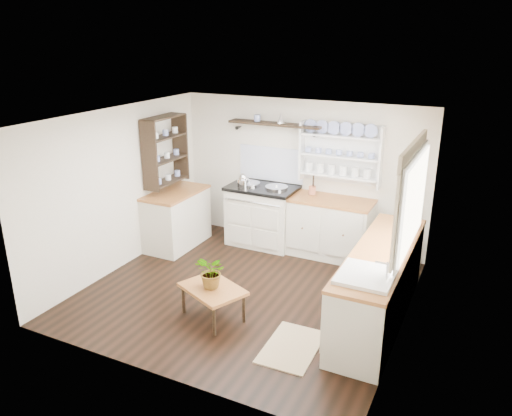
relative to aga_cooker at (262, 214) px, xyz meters
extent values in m
cube|color=black|center=(0.51, -1.57, -0.49)|extent=(4.00, 3.80, 0.01)
cube|color=silver|center=(0.51, 0.33, 0.66)|extent=(4.00, 0.02, 2.30)
cube|color=silver|center=(2.51, -1.57, 0.66)|extent=(0.02, 3.80, 2.30)
cube|color=silver|center=(-1.49, -1.57, 0.66)|extent=(0.02, 3.80, 2.30)
cube|color=white|center=(0.51, -1.57, 1.81)|extent=(4.00, 3.80, 0.01)
cube|color=white|center=(2.47, -1.42, 1.01)|extent=(0.04, 1.40, 1.00)
cube|color=white|center=(2.45, -1.42, 1.01)|extent=(0.02, 1.50, 1.10)
cube|color=beige|center=(2.43, -1.42, 1.59)|extent=(0.04, 1.55, 0.18)
cube|color=silver|center=(0.00, 0.00, -0.03)|extent=(1.04, 0.67, 0.91)
cube|color=black|center=(0.00, 0.00, 0.45)|extent=(1.08, 0.71, 0.05)
cylinder|color=silver|center=(-0.24, 0.00, 0.49)|extent=(0.35, 0.35, 0.03)
cylinder|color=silver|center=(0.24, 0.00, 0.49)|extent=(0.35, 0.35, 0.03)
cylinder|color=silver|center=(0.00, -0.38, 0.32)|extent=(0.93, 0.02, 0.02)
cube|color=beige|center=(1.11, 0.03, -0.05)|extent=(1.25, 0.60, 0.88)
cube|color=brown|center=(1.11, 0.03, 0.39)|extent=(1.27, 0.63, 0.04)
cube|color=beige|center=(2.21, -1.47, -0.05)|extent=(0.60, 2.40, 0.88)
cube|color=brown|center=(2.21, -1.47, 0.39)|extent=(0.62, 2.43, 0.04)
cube|color=white|center=(2.21, -2.22, 0.31)|extent=(0.55, 0.60, 0.28)
cylinder|color=silver|center=(2.41, -2.22, 0.51)|extent=(0.02, 0.02, 0.22)
cube|color=beige|center=(-1.19, -0.67, -0.05)|extent=(0.60, 1.10, 0.88)
cube|color=brown|center=(-1.19, -0.67, 0.39)|extent=(0.62, 1.13, 0.04)
cube|color=white|center=(1.16, 0.31, 1.06)|extent=(1.20, 0.03, 0.90)
cube|color=white|center=(1.16, 0.22, 1.06)|extent=(1.20, 0.22, 0.02)
cylinder|color=navy|center=(1.16, 0.23, 1.33)|extent=(0.20, 0.02, 0.20)
cube|color=black|center=(0.11, 0.20, 1.43)|extent=(1.50, 0.24, 0.04)
cone|color=black|center=(-0.54, 0.27, 1.32)|extent=(0.06, 0.20, 0.06)
cone|color=black|center=(0.76, 0.27, 1.32)|extent=(0.06, 0.20, 0.06)
cube|color=black|center=(-1.33, -0.67, 1.06)|extent=(0.28, 0.80, 1.05)
cylinder|color=#AC5D3F|center=(0.79, 0.11, 0.48)|extent=(0.11, 0.11, 0.13)
cube|color=brown|center=(0.44, -2.30, -0.11)|extent=(0.89, 0.79, 0.04)
cylinder|color=black|center=(0.06, -2.37, -0.31)|extent=(0.04, 0.04, 0.36)
cylinder|color=black|center=(0.23, -1.98, -0.31)|extent=(0.04, 0.04, 0.36)
cylinder|color=black|center=(0.64, -2.63, -0.31)|extent=(0.04, 0.04, 0.36)
cylinder|color=black|center=(0.82, -2.24, -0.31)|extent=(0.04, 0.04, 0.36)
imported|color=#3F7233|center=(0.44, -2.30, 0.12)|extent=(0.46, 0.44, 0.41)
cube|color=#998659|center=(1.52, -2.46, -0.48)|extent=(0.57, 0.86, 0.02)
camera|label=1|loc=(3.19, -6.78, 2.75)|focal=35.00mm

